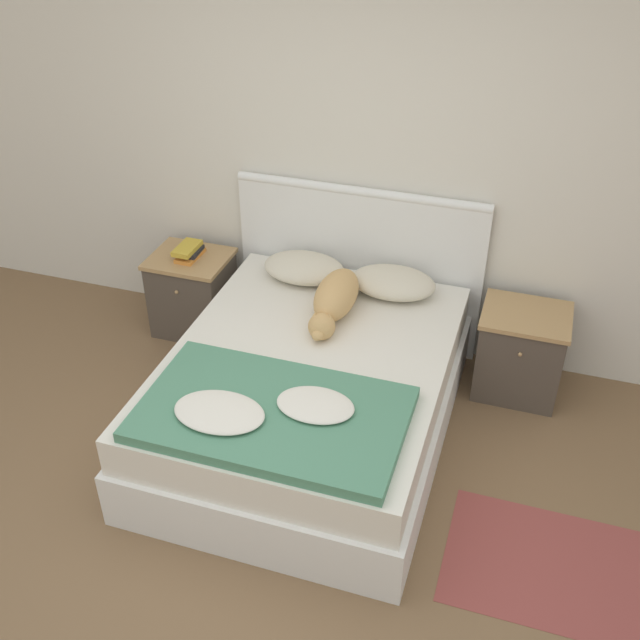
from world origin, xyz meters
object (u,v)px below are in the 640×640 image
book_stack (189,251)px  pillow_right (393,282)px  pillow_left (304,268)px  nightstand_right (520,352)px  dog (335,299)px  nightstand_left (193,293)px  bed (309,395)px

book_stack → pillow_right: bearing=-0.4°
pillow_left → nightstand_right: bearing=0.2°
nightstand_right → pillow_left: bearing=-179.8°
pillow_left → dog: size_ratio=0.74×
nightstand_left → dog: bearing=-17.0°
pillow_right → book_stack: 1.38m
bed → book_stack: book_stack is taller
pillow_left → dog: 0.45m
nightstand_left → dog: dog is taller
bed → pillow_left: 0.88m
bed → book_stack: (-1.09, 0.77, 0.33)m
nightstand_right → book_stack: size_ratio=2.44×
dog → book_stack: dog is taller
bed → nightstand_left: size_ratio=3.48×
book_stack → pillow_left: bearing=-0.8°
pillow_right → pillow_left: bearing=180.0°
pillow_left → book_stack: pillow_left is taller
pillow_left → book_stack: size_ratio=2.24×
bed → nightstand_left: (-1.09, 0.76, 0.01)m
bed → dog: (0.02, 0.42, 0.39)m
bed → dog: 0.57m
nightstand_left → pillow_right: (1.38, -0.01, 0.35)m
dog → nightstand_left: bearing=163.0°
nightstand_left → book_stack: 0.32m
pillow_right → dog: size_ratio=0.74×
book_stack → nightstand_left: bearing=-114.3°
pillow_left → pillow_right: (0.57, 0.00, 0.00)m
dog → nightstand_right: bearing=17.5°
nightstand_left → pillow_left: (0.81, -0.01, 0.35)m
nightstand_right → pillow_right: 0.88m
nightstand_left → pillow_left: pillow_left is taller
bed → dog: bearing=87.6°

